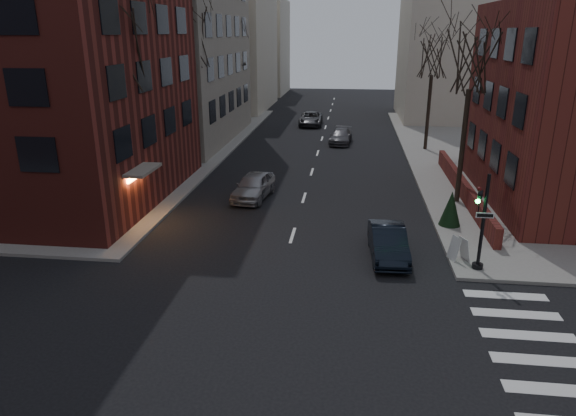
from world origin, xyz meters
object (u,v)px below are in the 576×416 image
Objects in this scene: streetlamp_far at (247,84)px; car_lane_far at (311,119)px; streetlamp_near at (187,114)px; tree_left_a at (119,51)px; car_lane_gray at (341,136)px; sandwich_board at (459,248)px; parked_sedan at (388,242)px; evergreen_shrub at (451,208)px; traffic_signal at (481,228)px; tree_right_a at (472,59)px; tree_right_b at (433,56)px; tree_left_b at (192,38)px; tree_left_c at (235,46)px; car_lane_silver at (254,186)px.

car_lane_far is (6.59, 1.04, -3.54)m from streetlamp_far.
tree_left_a is at bearing -94.29° from streetlamp_near.
car_lane_gray is 24.93m from sandwich_board.
car_lane_gray is (9.96, -7.95, -3.61)m from streetlamp_far.
streetlamp_near is at bearing 133.37° from parked_sedan.
traffic_signal is at bearing -87.47° from evergreen_shrub.
tree_right_a reaches higher than tree_right_b.
car_lane_gray is at bearing 37.32° from tree_left_b.
streetlamp_far is at bearing 90.00° from streetlamp_near.
traffic_signal is 0.64× the size of streetlamp_near.
car_lane_far is at bearing 72.61° from streetlamp_near.
streetlamp_far reaches higher than evergreen_shrub.
tree_left_a is at bearing 163.35° from traffic_signal.
tree_right_b is at bearing 63.19° from sandwich_board.
sandwich_board is at bearing -99.88° from tree_right_a.
tree_left_a is at bearing -91.23° from streetlamp_far.
tree_left_a is 26.00m from tree_left_c.
car_lane_silver is at bearing 131.20° from parked_sedan.
tree_left_b is at bearing -92.15° from streetlamp_far.
tree_left_b is 10.45× the size of sandwich_board.
streetlamp_near is 1.46× the size of car_lane_gray.
tree_left_b reaches higher than streetlamp_near.
tree_right_a is 17.87m from streetlamp_near.
streetlamp_near is at bearing -124.26° from car_lane_gray.
tree_left_b is 1.18× the size of tree_right_b.
car_lane_silver is at bearing -75.40° from tree_left_c.
streetlamp_far reaches higher than car_lane_silver.
streetlamp_far is (0.60, 28.00, -4.23)m from tree_left_a.
sandwich_board is at bearing 126.96° from traffic_signal.
parked_sedan is (13.21, -30.00, -7.33)m from tree_left_c.
tree_left_b is 14.03m from tree_left_c.
car_lane_far is at bearing 76.10° from tree_left_a.
evergreen_shrub is at bearing -72.71° from car_lane_far.
car_lane_gray is at bearing 163.74° from tree_right_b.
car_lane_gray is at bearing -69.93° from car_lane_far.
streetlamp_near is 1.42× the size of car_lane_silver.
tree_right_b reaches higher than car_lane_gray.
tree_right_b is at bearing 18.82° from tree_left_b.
tree_left_a is 18.05m from tree_right_a.
streetlamp_near is 16.05m from car_lane_gray.
streetlamp_near is at bearing 118.69° from sandwich_board.
tree_left_c is 1.06× the size of tree_right_b.
parked_sedan is 24.20m from car_lane_gray.
tree_left_a is at bearing 142.17° from sandwich_board.
parked_sedan is 0.95× the size of car_lane_silver.
tree_left_a is at bearing -112.46° from car_lane_gray.
parked_sedan is 33.58m from car_lane_far.
sandwich_board is (15.56, -12.24, -3.57)m from streetlamp_near.
car_lane_gray reaches higher than sandwich_board.
tree_right_a reaches higher than parked_sedan.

